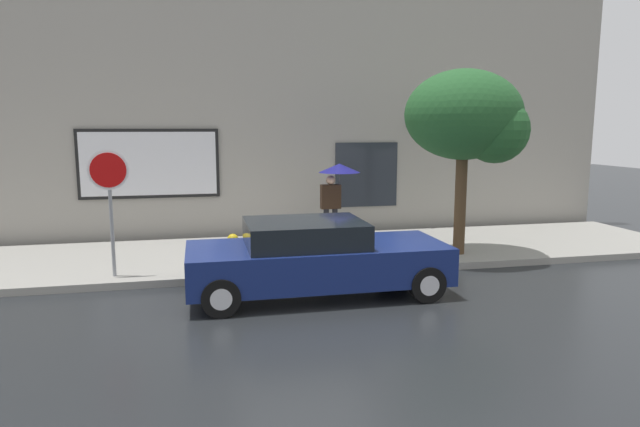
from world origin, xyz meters
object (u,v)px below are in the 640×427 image
object	(u,v)px
parked_car	(315,258)
fire_hydrant	(233,252)
stop_sign	(109,188)
street_tree	(470,119)
pedestrian_with_umbrella	(337,179)

from	to	relation	value
parked_car	fire_hydrant	xyz separation A→B (m)	(-1.37, 1.62, -0.18)
stop_sign	street_tree	bearing A→B (deg)	2.32
parked_car	fire_hydrant	size ratio (longest dim) A/B	6.38
street_tree	parked_car	bearing A→B (deg)	-154.88
street_tree	stop_sign	bearing A→B (deg)	-177.68
parked_car	pedestrian_with_umbrella	bearing A→B (deg)	70.36
fire_hydrant	parked_car	bearing A→B (deg)	-49.74
street_tree	stop_sign	world-z (taller)	street_tree
pedestrian_with_umbrella	street_tree	world-z (taller)	street_tree
parked_car	street_tree	world-z (taller)	street_tree
fire_hydrant	street_tree	size ratio (longest dim) A/B	0.18
parked_car	street_tree	bearing A→B (deg)	25.12
stop_sign	fire_hydrant	bearing A→B (deg)	2.49
fire_hydrant	stop_sign	bearing A→B (deg)	-177.51
parked_car	pedestrian_with_umbrella	distance (m)	4.18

